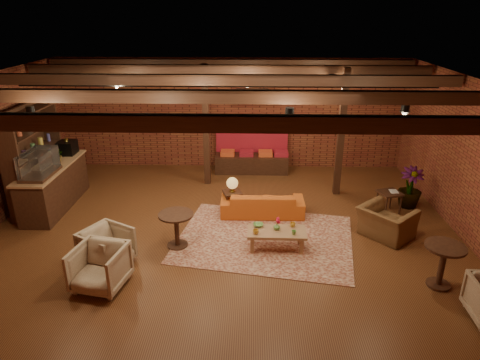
{
  "coord_description": "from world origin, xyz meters",
  "views": [
    {
      "loc": [
        0.6,
        -8.25,
        4.49
      ],
      "look_at": [
        0.36,
        0.2,
        1.07
      ],
      "focal_mm": 32.0,
      "sensor_mm": 36.0,
      "label": 1
    }
  ],
  "objects_px": {
    "side_table_lamp": "(232,186)",
    "round_table_right": "(443,259)",
    "coffee_table": "(276,232)",
    "round_table_left": "(176,224)",
    "armchair_b": "(99,265)",
    "side_table_book": "(390,193)",
    "armchair_right": "(387,218)",
    "plant_tall": "(417,148)",
    "armchair_a": "(107,246)",
    "sofa": "(262,203)"
  },
  "relations": [
    {
      "from": "side_table_lamp",
      "to": "round_table_right",
      "type": "distance_m",
      "value": 4.65
    },
    {
      "from": "coffee_table",
      "to": "round_table_left",
      "type": "xyz_separation_m",
      "value": [
        -1.98,
        0.03,
        0.14
      ]
    },
    {
      "from": "armchair_b",
      "to": "side_table_book",
      "type": "height_order",
      "value": "armchair_b"
    },
    {
      "from": "armchair_b",
      "to": "armchair_right",
      "type": "height_order",
      "value": "armchair_right"
    },
    {
      "from": "coffee_table",
      "to": "plant_tall",
      "type": "height_order",
      "value": "plant_tall"
    },
    {
      "from": "coffee_table",
      "to": "plant_tall",
      "type": "xyz_separation_m",
      "value": [
        3.3,
        2.04,
        1.13
      ]
    },
    {
      "from": "side_table_book",
      "to": "armchair_b",
      "type": "bearing_deg",
      "value": -152.15
    },
    {
      "from": "armchair_b",
      "to": "round_table_right",
      "type": "bearing_deg",
      "value": 13.23
    },
    {
      "from": "side_table_lamp",
      "to": "side_table_book",
      "type": "distance_m",
      "value": 3.66
    },
    {
      "from": "side_table_book",
      "to": "armchair_right",
      "type": "bearing_deg",
      "value": -108.64
    },
    {
      "from": "armchair_b",
      "to": "side_table_lamp",
      "type": "bearing_deg",
      "value": 66.08
    },
    {
      "from": "armchair_a",
      "to": "armchair_b",
      "type": "height_order",
      "value": "armchair_b"
    },
    {
      "from": "armchair_b",
      "to": "round_table_right",
      "type": "xyz_separation_m",
      "value": [
        5.83,
        0.2,
        0.1
      ]
    },
    {
      "from": "sofa",
      "to": "coffee_table",
      "type": "height_order",
      "value": "coffee_table"
    },
    {
      "from": "sofa",
      "to": "round_table_right",
      "type": "xyz_separation_m",
      "value": [
        3.01,
        -2.67,
        0.25
      ]
    },
    {
      "from": "armchair_b",
      "to": "plant_tall",
      "type": "relative_size",
      "value": 0.29
    },
    {
      "from": "side_table_lamp",
      "to": "armchair_right",
      "type": "height_order",
      "value": "armchair_right"
    },
    {
      "from": "round_table_left",
      "to": "armchair_b",
      "type": "height_order",
      "value": "armchair_b"
    },
    {
      "from": "armchair_a",
      "to": "plant_tall",
      "type": "relative_size",
      "value": 0.27
    },
    {
      "from": "armchair_right",
      "to": "round_table_right",
      "type": "relative_size",
      "value": 1.27
    },
    {
      "from": "sofa",
      "to": "armchair_a",
      "type": "relative_size",
      "value": 2.37
    },
    {
      "from": "round_table_left",
      "to": "side_table_book",
      "type": "distance_m",
      "value": 4.98
    },
    {
      "from": "armchair_a",
      "to": "armchair_right",
      "type": "xyz_separation_m",
      "value": [
        5.49,
        1.22,
        0.04
      ]
    },
    {
      "from": "round_table_left",
      "to": "armchair_right",
      "type": "distance_m",
      "value": 4.34
    },
    {
      "from": "armchair_b",
      "to": "coffee_table",
      "type": "bearing_deg",
      "value": 35.29
    },
    {
      "from": "round_table_left",
      "to": "plant_tall",
      "type": "relative_size",
      "value": 0.24
    },
    {
      "from": "armchair_a",
      "to": "armchair_right",
      "type": "relative_size",
      "value": 0.8
    },
    {
      "from": "armchair_b",
      "to": "side_table_book",
      "type": "relative_size",
      "value": 1.43
    },
    {
      "from": "armchair_a",
      "to": "plant_tall",
      "type": "xyz_separation_m",
      "value": [
        6.46,
        2.72,
        1.08
      ]
    },
    {
      "from": "sofa",
      "to": "side_table_lamp",
      "type": "xyz_separation_m",
      "value": [
        -0.7,
        0.14,
        0.37
      ]
    },
    {
      "from": "side_table_lamp",
      "to": "sofa",
      "type": "bearing_deg",
      "value": -10.93
    },
    {
      "from": "side_table_lamp",
      "to": "side_table_book",
      "type": "relative_size",
      "value": 1.45
    },
    {
      "from": "armchair_right",
      "to": "round_table_right",
      "type": "bearing_deg",
      "value": 152.2
    },
    {
      "from": "plant_tall",
      "to": "side_table_book",
      "type": "bearing_deg",
      "value": -149.05
    },
    {
      "from": "side_table_lamp",
      "to": "armchair_b",
      "type": "bearing_deg",
      "value": -125.21
    },
    {
      "from": "sofa",
      "to": "side_table_lamp",
      "type": "distance_m",
      "value": 0.81
    },
    {
      "from": "coffee_table",
      "to": "side_table_book",
      "type": "bearing_deg",
      "value": 31.9
    },
    {
      "from": "plant_tall",
      "to": "round_table_right",
      "type": "bearing_deg",
      "value": -99.43
    },
    {
      "from": "armchair_a",
      "to": "side_table_lamp",
      "type": "bearing_deg",
      "value": -14.63
    },
    {
      "from": "sofa",
      "to": "plant_tall",
      "type": "xyz_separation_m",
      "value": [
        3.54,
        0.53,
        1.21
      ]
    },
    {
      "from": "round_table_left",
      "to": "armchair_right",
      "type": "relative_size",
      "value": 0.72
    },
    {
      "from": "side_table_book",
      "to": "plant_tall",
      "type": "xyz_separation_m",
      "value": [
        0.59,
        0.35,
        1.0
      ]
    },
    {
      "from": "armchair_a",
      "to": "armchair_b",
      "type": "bearing_deg",
      "value": -142.53
    },
    {
      "from": "armchair_b",
      "to": "armchair_right",
      "type": "relative_size",
      "value": 0.84
    },
    {
      "from": "coffee_table",
      "to": "side_table_book",
      "type": "relative_size",
      "value": 1.96
    },
    {
      "from": "coffee_table",
      "to": "armchair_b",
      "type": "bearing_deg",
      "value": -156.0
    },
    {
      "from": "side_table_lamp",
      "to": "round_table_left",
      "type": "xyz_separation_m",
      "value": [
        -1.04,
        -1.62,
        -0.16
      ]
    },
    {
      "from": "side_table_lamp",
      "to": "plant_tall",
      "type": "height_order",
      "value": "plant_tall"
    },
    {
      "from": "side_table_lamp",
      "to": "plant_tall",
      "type": "relative_size",
      "value": 0.29
    },
    {
      "from": "round_table_left",
      "to": "round_table_right",
      "type": "bearing_deg",
      "value": -14.11
    }
  ]
}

